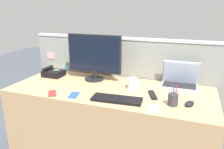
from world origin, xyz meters
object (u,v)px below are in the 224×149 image
object	(u,v)px
pen_cup	(173,99)
tv_remote	(153,95)
computer_mouse_right_hand	(190,104)
cell_phone_white_slab	(153,109)
cell_phone_red_case	(52,93)
laptop	(180,80)
cell_phone_blue_case	(74,95)
desktop_monitor	(94,56)
desk_phone	(53,73)
keyboard_main	(117,99)
coffee_mug	(133,84)

from	to	relation	value
pen_cup	tv_remote	xyz separation A→B (m)	(-0.17, 0.13, -0.04)
computer_mouse_right_hand	cell_phone_white_slab	distance (m)	0.30
pen_cup	cell_phone_red_case	xyz separation A→B (m)	(-0.99, -0.12, -0.04)
laptop	cell_phone_blue_case	world-z (taller)	laptop
desktop_monitor	desk_phone	world-z (taller)	desktop_monitor
desk_phone	cell_phone_red_case	size ratio (longest dim) A/B	1.52
desktop_monitor	keyboard_main	xyz separation A→B (m)	(0.39, -0.42, -0.24)
cell_phone_blue_case	coffee_mug	distance (m)	0.54
cell_phone_white_slab	coffee_mug	xyz separation A→B (m)	(-0.25, 0.36, 0.04)
cell_phone_white_slab	cell_phone_blue_case	bearing A→B (deg)	-178.23
computer_mouse_right_hand	pen_cup	bearing A→B (deg)	-141.03
laptop	pen_cup	size ratio (longest dim) A/B	1.95
desk_phone	cell_phone_white_slab	distance (m)	1.23
cell_phone_blue_case	computer_mouse_right_hand	bearing A→B (deg)	-5.91
desktop_monitor	coffee_mug	xyz separation A→B (m)	(0.44, -0.12, -0.20)
desk_phone	desktop_monitor	bearing A→B (deg)	6.18
cell_phone_red_case	cell_phone_white_slab	bearing A→B (deg)	-35.31
keyboard_main	tv_remote	distance (m)	0.31
desk_phone	tv_remote	distance (m)	1.12
keyboard_main	cell_phone_blue_case	bearing A→B (deg)	179.85
pen_cup	desktop_monitor	bearing A→B (deg)	155.98
pen_cup	desk_phone	bearing A→B (deg)	166.29
keyboard_main	cell_phone_blue_case	xyz separation A→B (m)	(-0.37, -0.03, -0.01)
cell_phone_red_case	coffee_mug	distance (m)	0.71
tv_remote	laptop	bearing A→B (deg)	37.36
keyboard_main	desk_phone	bearing A→B (deg)	151.80
cell_phone_blue_case	cell_phone_red_case	xyz separation A→B (m)	(-0.19, -0.03, 0.00)
laptop	cell_phone_red_case	xyz separation A→B (m)	(-1.00, -0.56, -0.06)
tv_remote	coffee_mug	size ratio (longest dim) A/B	1.31
cell_phone_white_slab	coffee_mug	distance (m)	0.44
cell_phone_white_slab	coffee_mug	size ratio (longest dim) A/B	1.05
cell_phone_blue_case	cell_phone_red_case	size ratio (longest dim) A/B	0.94
tv_remote	desk_phone	bearing A→B (deg)	149.13
desk_phone	cell_phone_red_case	bearing A→B (deg)	-56.45
computer_mouse_right_hand	pen_cup	xyz separation A→B (m)	(-0.12, -0.04, 0.03)
cell_phone_blue_case	desktop_monitor	bearing A→B (deg)	77.92
coffee_mug	desktop_monitor	bearing A→B (deg)	164.17
pen_cup	cell_phone_white_slab	xyz separation A→B (m)	(-0.13, -0.13, -0.04)
desktop_monitor	coffee_mug	distance (m)	0.49
keyboard_main	pen_cup	size ratio (longest dim) A/B	2.33
desktop_monitor	laptop	size ratio (longest dim) A/B	1.68
cell_phone_blue_case	cell_phone_white_slab	size ratio (longest dim) A/B	0.93
laptop	tv_remote	distance (m)	0.37
tv_remote	computer_mouse_right_hand	bearing A→B (deg)	-37.94
desk_phone	computer_mouse_right_hand	xyz separation A→B (m)	(1.39, -0.27, -0.02)
cell_phone_blue_case	tv_remote	bearing A→B (deg)	5.30
laptop	keyboard_main	world-z (taller)	laptop
laptop	pen_cup	bearing A→B (deg)	-92.20
coffee_mug	cell_phone_red_case	bearing A→B (deg)	-149.49
pen_cup	computer_mouse_right_hand	bearing A→B (deg)	18.02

